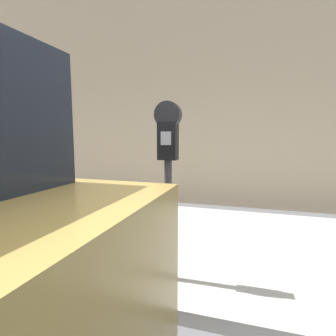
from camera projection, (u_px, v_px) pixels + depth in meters
sidewalk at (186, 241)px, 3.32m from camera, size 24.00×2.80×0.12m
building_facade at (213, 46)px, 5.11m from camera, size 24.00×0.30×6.27m
parking_meter at (168, 159)px, 2.22m from camera, size 0.22×0.12×1.55m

